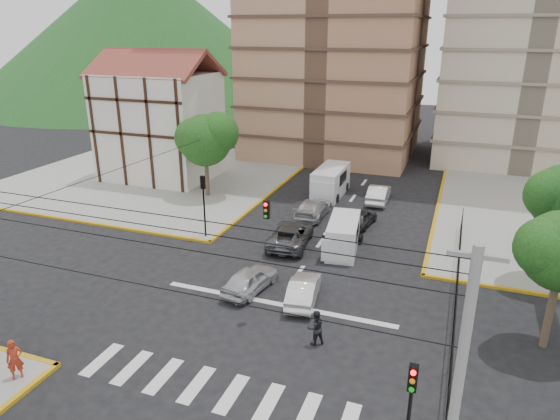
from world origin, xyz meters
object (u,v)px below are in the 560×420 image
at_px(van_right_lane, 342,237).
at_px(car_white_front_right, 304,290).
at_px(traffic_light_se, 410,404).
at_px(pedestrian_crosswalk, 315,328).
at_px(traffic_light_nw, 204,196).
at_px(van_left_lane, 330,183).
at_px(car_silver_front_left, 250,279).
at_px(pedestrian_sw_corner, 15,359).

xyz_separation_m(van_right_lane, car_white_front_right, (-0.43, -6.94, -0.36)).
distance_m(traffic_light_se, pedestrian_crosswalk, 8.21).
bearing_deg(pedestrian_crosswalk, car_white_front_right, -105.11).
xyz_separation_m(traffic_light_nw, van_left_lane, (5.74, 12.06, -1.89)).
xyz_separation_m(car_silver_front_left, pedestrian_crosswalk, (4.87, -3.60, 0.17)).
height_order(van_right_lane, car_white_front_right, van_right_lane).
relative_size(traffic_light_se, pedestrian_sw_corner, 2.47).
relative_size(traffic_light_nw, pedestrian_crosswalk, 2.53).
relative_size(van_left_lane, car_silver_front_left, 1.36).
bearing_deg(van_left_lane, car_white_front_right, -78.81).
xyz_separation_m(traffic_light_nw, pedestrian_sw_corner, (-0.16, -16.14, -2.07)).
distance_m(traffic_light_nw, van_left_lane, 13.49).
bearing_deg(car_silver_front_left, pedestrian_crosswalk, 152.99).
relative_size(traffic_light_nw, van_right_lane, 0.89).
height_order(traffic_light_se, traffic_light_nw, same).
bearing_deg(pedestrian_sw_corner, traffic_light_nw, 40.88).
bearing_deg(traffic_light_se, car_silver_front_left, 134.45).
relative_size(van_left_lane, pedestrian_sw_corner, 3.13).
bearing_deg(pedestrian_sw_corner, van_right_lane, 12.22).
xyz_separation_m(traffic_light_se, traffic_light_nw, (-15.60, 15.60, 0.00)).
relative_size(van_right_lane, pedestrian_crosswalk, 2.84).
distance_m(car_white_front_right, pedestrian_sw_corner, 13.88).
bearing_deg(pedestrian_crosswalk, traffic_light_nw, -81.69).
xyz_separation_m(traffic_light_se, van_right_lane, (-6.09, 16.75, -2.08)).
bearing_deg(pedestrian_sw_corner, traffic_light_se, -46.60).
bearing_deg(car_silver_front_left, traffic_light_nw, -34.65).
bearing_deg(pedestrian_crosswalk, car_silver_front_left, -77.28).
distance_m(traffic_light_nw, pedestrian_sw_corner, 16.27).
relative_size(pedestrian_sw_corner, pedestrian_crosswalk, 1.03).
height_order(van_left_lane, pedestrian_sw_corner, van_left_lane).
relative_size(car_white_front_right, pedestrian_sw_corner, 2.30).
relative_size(van_left_lane, pedestrian_crosswalk, 3.21).
height_order(traffic_light_nw, van_right_lane, traffic_light_nw).
distance_m(traffic_light_se, van_left_lane, 29.43).
height_order(van_right_lane, pedestrian_sw_corner, van_right_lane).
bearing_deg(van_left_lane, van_right_lane, -70.35).
distance_m(van_right_lane, pedestrian_sw_corner, 19.81).
xyz_separation_m(traffic_light_se, car_silver_front_left, (-9.68, 9.87, -2.41)).
bearing_deg(pedestrian_sw_corner, car_white_front_right, -0.34).
bearing_deg(pedestrian_sw_corner, pedestrian_crosswalk, -16.68).
bearing_deg(traffic_light_nw, pedestrian_crosswalk, -40.85).
relative_size(van_right_lane, car_white_front_right, 1.21).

